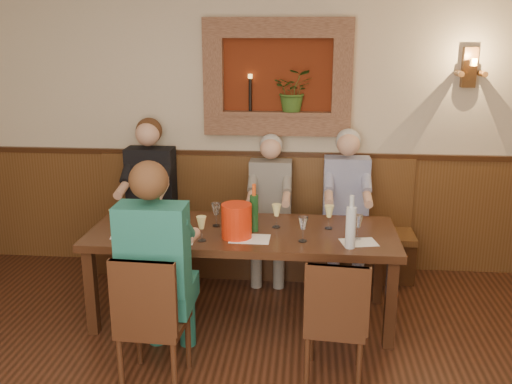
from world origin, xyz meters
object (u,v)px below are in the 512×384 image
chair_near_left (154,345)px  person_bench_left (150,211)px  wine_bottle_green_b (156,207)px  water_bottle (351,226)px  person_bench_right (345,220)px  bench (254,239)px  person_chair_front (159,285)px  wine_bottle_green_a (254,212)px  spittoon_bucket (237,221)px  dining_table (243,239)px  chair_near_right (334,344)px  person_bench_mid (270,220)px

chair_near_left → person_bench_left: size_ratio=0.63×
wine_bottle_green_b → water_bottle: (1.52, -0.36, 0.01)m
person_bench_right → bench: bearing=173.0°
person_chair_front → wine_bottle_green_a: size_ratio=3.94×
spittoon_bucket → person_bench_right: bearing=48.6°
wine_bottle_green_a → wine_bottle_green_b: wine_bottle_green_a is taller
person_bench_left → spittoon_bucket: bearing=-46.3°
dining_table → chair_near_left: 1.14m
chair_near_left → chair_near_right: bearing=9.8°
person_bench_left → wine_bottle_green_b: person_bench_left is taller
spittoon_bucket → water_bottle: size_ratio=0.66×
person_bench_left → bench: bearing=6.2°
person_bench_mid → water_bottle: bearing=-60.1°
person_bench_mid → wine_bottle_green_a: size_ratio=3.57×
person_chair_front → wine_bottle_green_b: person_chair_front is taller
person_bench_right → wine_bottle_green_a: bearing=-132.2°
wine_bottle_green_a → person_bench_right: bearing=47.8°
chair_near_left → wine_bottle_green_b: (-0.23, 1.01, 0.63)m
chair_near_left → person_bench_right: 2.25m
bench → wine_bottle_green_a: (0.09, -0.95, 0.58)m
wine_bottle_green_b → spittoon_bucket: bearing=-18.4°
chair_near_left → wine_bottle_green_a: 1.27m
bench → person_bench_left: size_ratio=2.02×
chair_near_right → wine_bottle_green_b: (-1.41, 0.86, 0.64)m
bench → person_bench_left: 1.03m
person_bench_mid → water_bottle: person_bench_mid is taller
dining_table → spittoon_bucket: 0.26m
person_bench_mid → person_bench_right: bearing=-0.2°
spittoon_bucket → wine_bottle_green_a: wine_bottle_green_a is taller
dining_table → person_bench_left: bearing=139.7°
dining_table → person_bench_mid: person_bench_mid is taller
wine_bottle_green_a → water_bottle: size_ratio=0.97×
person_chair_front → wine_bottle_green_b: size_ratio=4.08×
water_bottle → spittoon_bucket: bearing=170.6°
person_bench_left → chair_near_right: bearing=-44.1°
person_bench_mid → spittoon_bucket: size_ratio=5.19×
chair_near_right → wine_bottle_green_b: 1.77m
dining_table → bench: 1.01m
person_bench_left → water_bottle: 2.15m
dining_table → chair_near_right: bearing=-48.7°
chair_near_right → water_bottle: (0.11, 0.50, 0.66)m
bench → wine_bottle_green_b: 1.27m
chair_near_right → person_bench_right: 1.68m
person_bench_left → water_bottle: bearing=-32.4°
person_bench_mid → person_chair_front: bearing=-111.5°
person_bench_mid → water_bottle: (0.66, -1.14, 0.35)m
person_bench_right → spittoon_bucket: 1.37m
person_chair_front → wine_bottle_green_a: (0.57, 0.77, 0.28)m
person_bench_mid → person_bench_right: size_ratio=0.96×
bench → person_bench_left: bearing=-173.8°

